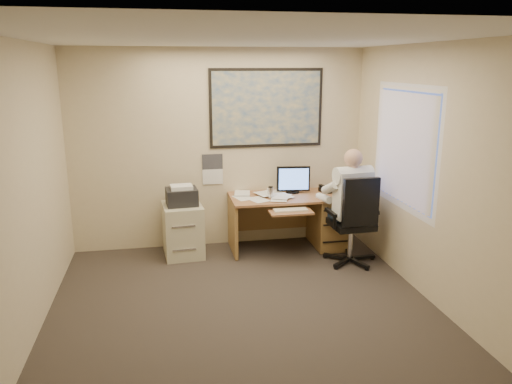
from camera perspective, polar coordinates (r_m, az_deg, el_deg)
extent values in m
cube|color=#322C27|center=(5.16, -0.95, -14.35)|extent=(4.00, 4.50, 0.00)
cube|color=white|center=(4.52, -1.10, 17.19)|extent=(4.00, 4.50, 0.00)
cube|color=beige|center=(6.84, -4.21, 4.87)|extent=(4.00, 0.00, 2.70)
cube|color=beige|center=(2.59, 7.59, -11.61)|extent=(4.00, 0.00, 2.70)
cube|color=beige|center=(4.76, -25.48, -0.75)|extent=(0.00, 4.50, 2.70)
cube|color=beige|center=(5.36, 20.57, 1.31)|extent=(0.00, 4.50, 2.70)
cube|color=#9E6A43|center=(6.77, 3.84, -0.55)|extent=(1.60, 0.75, 0.03)
cube|color=#9E7740|center=(7.04, 8.33, -3.27)|extent=(0.45, 0.70, 0.70)
cube|color=#9E7740|center=(6.73, -2.67, -3.95)|extent=(0.04, 0.70, 0.70)
cube|color=#9E7740|center=(7.17, 3.12, -2.05)|extent=(1.55, 0.03, 0.55)
cylinder|color=black|center=(6.93, 4.21, 0.00)|extent=(0.18, 0.18, 0.02)
cube|color=black|center=(6.86, 4.29, 1.52)|extent=(0.46, 0.09, 0.34)
cube|color=#5181DD|center=(6.84, 4.34, 1.47)|extent=(0.40, 0.05, 0.29)
cube|color=#9E6A43|center=(6.35, 3.96, -2.28)|extent=(0.55, 0.30, 0.02)
cube|color=beige|center=(6.34, 3.97, -2.07)|extent=(0.43, 0.14, 0.02)
cube|color=black|center=(7.02, 8.31, 0.24)|extent=(0.26, 0.24, 0.06)
cylinder|color=silver|center=(6.61, 1.68, -0.10)|extent=(0.07, 0.07, 0.15)
cylinder|color=white|center=(6.76, 1.63, 0.02)|extent=(0.08, 0.08, 0.10)
cube|color=white|center=(6.67, 0.10, -0.49)|extent=(0.60, 0.56, 0.03)
cube|color=#1E4C93|center=(6.86, 1.20, 9.56)|extent=(1.56, 0.03, 1.06)
cube|color=white|center=(6.87, -4.99, 2.60)|extent=(0.28, 0.01, 0.42)
cube|color=beige|center=(6.70, -8.34, -4.30)|extent=(0.54, 0.63, 0.69)
cube|color=black|center=(6.57, -8.49, -0.53)|extent=(0.42, 0.38, 0.22)
cube|color=white|center=(6.52, -8.52, 0.56)|extent=(0.29, 0.24, 0.05)
cylinder|color=silver|center=(6.53, 10.73, -5.62)|extent=(0.06, 0.06, 0.43)
cube|color=black|center=(6.46, 10.82, -3.63)|extent=(0.52, 0.52, 0.08)
cube|color=black|center=(6.13, 11.73, -1.16)|extent=(0.46, 0.08, 0.60)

